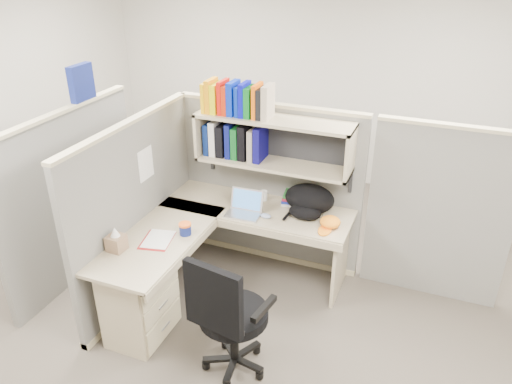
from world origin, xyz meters
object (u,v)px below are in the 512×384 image
at_px(snack_canister, 185,229).
at_px(desk, 173,276).
at_px(laptop, 243,204).
at_px(task_chair, 230,333).
at_px(backpack, 308,201).

bearing_deg(snack_canister, desk, -95.60).
height_order(laptop, task_chair, task_chair).
xyz_separation_m(snack_canister, task_chair, (0.67, -0.59, -0.41)).
bearing_deg(backpack, snack_canister, -119.20).
relative_size(desk, backpack, 3.90).
distance_m(desk, laptop, 0.86).
bearing_deg(backpack, desk, -112.37).
distance_m(snack_canister, task_chair, 0.98).
relative_size(desk, laptop, 5.81).
bearing_deg(laptop, desk, -118.98).
relative_size(laptop, backpack, 0.67).
xyz_separation_m(laptop, backpack, (0.53, 0.22, 0.02)).
height_order(laptop, snack_canister, laptop).
xyz_separation_m(laptop, snack_canister, (-0.32, -0.48, -0.05)).
relative_size(desk, task_chair, 1.64).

